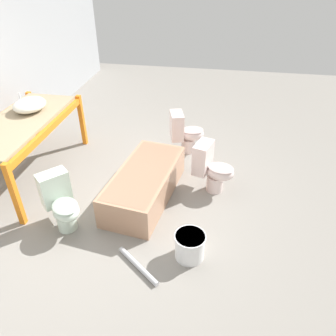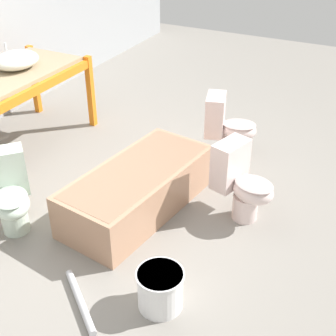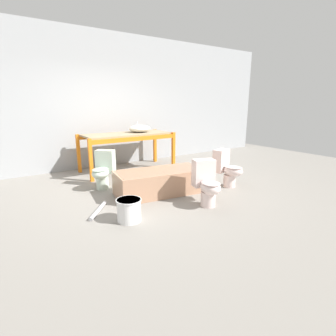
% 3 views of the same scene
% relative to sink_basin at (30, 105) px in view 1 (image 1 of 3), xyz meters
% --- Properties ---
extents(ground_plane, '(12.00, 12.00, 0.00)m').
position_rel_sink_basin_xyz_m(ground_plane, '(-0.71, -1.42, -0.96)').
color(ground_plane, gray).
extents(shelving_rack, '(2.09, 0.94, 0.88)m').
position_rel_sink_basin_xyz_m(shelving_rack, '(-0.35, -0.01, -0.20)').
color(shelving_rack, orange).
rests_on(shelving_rack, ground_plane).
extents(sink_basin, '(0.52, 0.44, 0.26)m').
position_rel_sink_basin_xyz_m(sink_basin, '(0.00, 0.00, 0.00)').
color(sink_basin, silver).
rests_on(sink_basin, shelving_rack).
extents(bathtub_main, '(1.61, 0.88, 0.42)m').
position_rel_sink_basin_xyz_m(bathtub_main, '(-0.59, -1.81, -0.72)').
color(bathtub_main, tan).
rests_on(bathtub_main, ground_plane).
extents(toilet_near, '(0.46, 0.61, 0.70)m').
position_rel_sink_basin_xyz_m(toilet_near, '(-0.26, -2.68, -0.61)').
color(toilet_near, silver).
rests_on(toilet_near, ground_plane).
extents(toilet_far, '(0.46, 0.61, 0.70)m').
position_rel_sink_basin_xyz_m(toilet_far, '(0.70, -2.19, -0.61)').
color(toilet_far, silver).
rests_on(toilet_far, ground_plane).
extents(toilet_extra, '(0.60, 0.62, 0.70)m').
position_rel_sink_basin_xyz_m(toilet_extra, '(-1.31, -0.98, -0.61)').
color(toilet_extra, silver).
rests_on(toilet_extra, ground_plane).
extents(bucket_white, '(0.34, 0.34, 0.31)m').
position_rel_sink_basin_xyz_m(bucket_white, '(-1.53, -2.54, -0.80)').
color(bucket_white, white).
rests_on(bucket_white, ground_plane).
extents(loose_pipe, '(0.44, 0.53, 0.06)m').
position_rel_sink_basin_xyz_m(loose_pipe, '(-1.78, -2.02, -0.94)').
color(loose_pipe, '#B7B7BC').
rests_on(loose_pipe, ground_plane).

